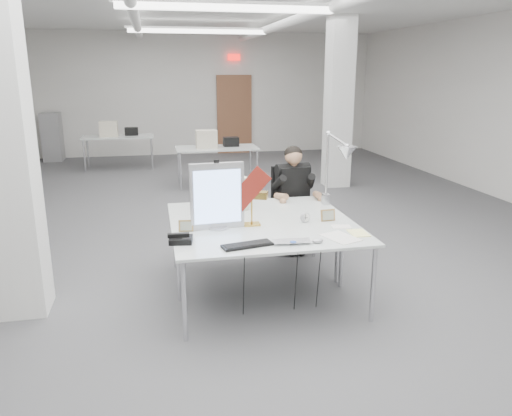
{
  "coord_description": "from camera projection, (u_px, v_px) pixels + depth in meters",
  "views": [
    {
      "loc": [
        -1.03,
        -6.71,
        2.21
      ],
      "look_at": [
        -0.05,
        -2.0,
        0.88
      ],
      "focal_mm": 35.0,
      "sensor_mm": 36.0,
      "label": 1
    }
  ],
  "objects": [
    {
      "name": "desk_main",
      "position": [
        272.0,
        237.0,
        4.57
      ],
      "size": [
        1.8,
        0.9,
        0.02
      ],
      "primitive_type": "cube",
      "color": "silver",
      "rests_on": "room_shell"
    },
    {
      "name": "bankers_lamp",
      "position": [
        252.0,
        208.0,
        4.82
      ],
      "size": [
        0.33,
        0.24,
        0.35
      ],
      "primitive_type": null,
      "rotation": [
        0.0,
        0.0,
        -0.4
      ],
      "color": "gold",
      "rests_on": "desk_main"
    },
    {
      "name": "bg_desk_a",
      "position": [
        217.0,
        148.0,
        9.8
      ],
      "size": [
        1.6,
        0.8,
        0.02
      ],
      "primitive_type": "cube",
      "color": "silver",
      "rests_on": "room_shell"
    },
    {
      "name": "room_shell",
      "position": [
        230.0,
        110.0,
        6.8
      ],
      "size": [
        10.04,
        14.04,
        3.24
      ],
      "color": "#474749",
      "rests_on": "ground"
    },
    {
      "name": "mouse",
      "position": [
        318.0,
        241.0,
        4.36
      ],
      "size": [
        0.11,
        0.08,
        0.04
      ],
      "primitive_type": "ellipsoid",
      "rotation": [
        0.0,
        0.0,
        -0.21
      ],
      "color": "#A7A7AC",
      "rests_on": "desk_main"
    },
    {
      "name": "office_chair",
      "position": [
        291.0,
        212.0,
        6.22
      ],
      "size": [
        0.56,
        0.56,
        1.02
      ],
      "primitive_type": null,
      "rotation": [
        0.0,
        0.0,
        0.14
      ],
      "color": "black",
      "rests_on": "room_shell"
    },
    {
      "name": "seated_person",
      "position": [
        293.0,
        182.0,
        6.07
      ],
      "size": [
        0.55,
        0.65,
        0.89
      ],
      "primitive_type": null,
      "rotation": [
        0.0,
        0.0,
        0.14
      ],
      "color": "black",
      "rests_on": "office_chair"
    },
    {
      "name": "filing_cabinet",
      "position": [
        52.0,
        137.0,
        12.55
      ],
      "size": [
        0.45,
        0.55,
        1.2
      ],
      "primitive_type": "cube",
      "color": "gray",
      "rests_on": "room_shell"
    },
    {
      "name": "architect_lamp",
      "position": [
        335.0,
        174.0,
        5.29
      ],
      "size": [
        0.34,
        0.65,
        0.8
      ],
      "primitive_type": null,
      "rotation": [
        0.0,
        0.0,
        0.22
      ],
      "color": "silver",
      "rests_on": "desk_second"
    },
    {
      "name": "desk_clock",
      "position": [
        305.0,
        217.0,
        4.95
      ],
      "size": [
        0.11,
        0.06,
        0.1
      ],
      "primitive_type": "cylinder",
      "rotation": [
        1.57,
        0.0,
        0.35
      ],
      "color": "#AEADB2",
      "rests_on": "desk_main"
    },
    {
      "name": "paper_stack_b",
      "position": [
        358.0,
        233.0,
        4.62
      ],
      "size": [
        0.17,
        0.23,
        0.01
      ],
      "primitive_type": "cube",
      "rotation": [
        0.0,
        0.0,
        -0.04
      ],
      "color": "#FFFB98",
      "rests_on": "desk_main"
    },
    {
      "name": "paper_stack_c",
      "position": [
        341.0,
        227.0,
        4.81
      ],
      "size": [
        0.2,
        0.16,
        0.01
      ],
      "primitive_type": "cube",
      "rotation": [
        0.0,
        0.0,
        -0.17
      ],
      "color": "silver",
      "rests_on": "desk_main"
    },
    {
      "name": "desk_second",
      "position": [
        253.0,
        211.0,
        5.41
      ],
      "size": [
        1.8,
        0.9,
        0.02
      ],
      "primitive_type": "cube",
      "color": "silver",
      "rests_on": "room_shell"
    },
    {
      "name": "paper_stack_a",
      "position": [
        341.0,
        238.0,
        4.5
      ],
      "size": [
        0.34,
        0.4,
        0.01
      ],
      "primitive_type": "cube",
      "rotation": [
        0.0,
        0.0,
        0.36
      ],
      "color": "silver",
      "rests_on": "desk_main"
    },
    {
      "name": "monitor",
      "position": [
        217.0,
        196.0,
        4.69
      ],
      "size": [
        0.51,
        0.09,
        0.63
      ],
      "primitive_type": "cube",
      "rotation": [
        0.0,
        0.0,
        0.07
      ],
      "color": "#AAAAAF",
      "rests_on": "desk_main"
    },
    {
      "name": "beige_monitor",
      "position": [
        226.0,
        192.0,
        5.42
      ],
      "size": [
        0.46,
        0.44,
        0.36
      ],
      "primitive_type": "cube",
      "rotation": [
        0.0,
        0.0,
        0.24
      ],
      "color": "#BCB89C",
      "rests_on": "desk_second"
    },
    {
      "name": "bg_desk_b",
      "position": [
        118.0,
        137.0,
        11.48
      ],
      "size": [
        1.6,
        0.8,
        0.02
      ],
      "primitive_type": "cube",
      "color": "silver",
      "rests_on": "room_shell"
    },
    {
      "name": "keyboard",
      "position": [
        247.0,
        245.0,
        4.28
      ],
      "size": [
        0.46,
        0.23,
        0.02
      ],
      "primitive_type": "cube",
      "rotation": [
        0.0,
        0.0,
        0.2
      ],
      "color": "black",
      "rests_on": "desk_main"
    },
    {
      "name": "desk_phone",
      "position": [
        181.0,
        240.0,
        4.37
      ],
      "size": [
        0.22,
        0.21,
        0.05
      ],
      "primitive_type": "cube",
      "rotation": [
        0.0,
        0.0,
        -0.15
      ],
      "color": "black",
      "rests_on": "desk_main"
    },
    {
      "name": "laptop",
      "position": [
        293.0,
        244.0,
        4.31
      ],
      "size": [
        0.35,
        0.24,
        0.03
      ],
      "primitive_type": "imported",
      "rotation": [
        0.0,
        0.0,
        -0.07
      ],
      "color": "#ADACB1",
      "rests_on": "desk_main"
    },
    {
      "name": "picture_frame_right",
      "position": [
        328.0,
        215.0,
        4.99
      ],
      "size": [
        0.15,
        0.05,
        0.12
      ],
      "primitive_type": "cube",
      "rotation": [
        -0.21,
        0.0,
        0.08
      ],
      "color": "#9E7644",
      "rests_on": "desk_main"
    },
    {
      "name": "picture_frame_left",
      "position": [
        186.0,
        226.0,
        4.67
      ],
      "size": [
        0.14,
        0.05,
        0.11
      ],
      "primitive_type": "cube",
      "rotation": [
        -0.21,
        0.0,
        -0.13
      ],
      "color": "#A68147",
      "rests_on": "desk_main"
    },
    {
      "name": "pennant",
      "position": [
        250.0,
        189.0,
        4.7
      ],
      "size": [
        0.39,
        0.18,
        0.45
      ],
      "primitive_type": "cube",
      "rotation": [
        0.0,
        -0.87,
        -0.41
      ],
      "color": "maroon",
      "rests_on": "monitor"
    }
  ]
}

